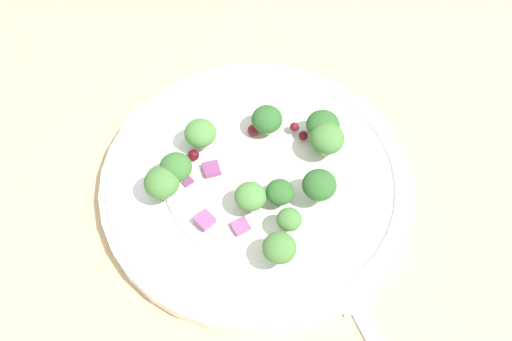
% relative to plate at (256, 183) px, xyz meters
% --- Properties ---
extents(ground_plane, '(1.80, 1.80, 0.02)m').
position_rel_plate_xyz_m(ground_plane, '(0.01, -0.03, -0.02)').
color(ground_plane, tan).
extents(plate, '(0.25, 0.25, 0.02)m').
position_rel_plate_xyz_m(plate, '(0.00, 0.00, 0.00)').
color(plate, white).
rests_on(plate, ground_plane).
extents(dressing_pool, '(0.15, 0.15, 0.00)m').
position_rel_plate_xyz_m(dressing_pool, '(-0.00, -0.00, 0.00)').
color(dressing_pool, white).
rests_on(dressing_pool, plate).
extents(broccoli_floret_0, '(0.03, 0.03, 0.03)m').
position_rel_plate_xyz_m(broccoli_floret_0, '(0.04, -0.07, 0.02)').
color(broccoli_floret_0, '#9EC684').
rests_on(broccoli_floret_0, plate).
extents(broccoli_floret_1, '(0.02, 0.02, 0.03)m').
position_rel_plate_xyz_m(broccoli_floret_1, '(0.00, -0.03, 0.02)').
color(broccoli_floret_1, '#ADD18E').
rests_on(broccoli_floret_1, plate).
extents(broccoli_floret_2, '(0.03, 0.03, 0.03)m').
position_rel_plate_xyz_m(broccoli_floret_2, '(0.05, -0.01, 0.03)').
color(broccoli_floret_2, '#8EB77A').
rests_on(broccoli_floret_2, plate).
extents(broccoli_floret_3, '(0.02, 0.02, 0.02)m').
position_rel_plate_xyz_m(broccoli_floret_3, '(0.04, -0.04, 0.02)').
color(broccoli_floret_3, '#ADD18E').
rests_on(broccoli_floret_3, plate).
extents(broccoli_floret_4, '(0.03, 0.03, 0.03)m').
position_rel_plate_xyz_m(broccoli_floret_4, '(-0.07, -0.03, 0.02)').
color(broccoli_floret_4, '#8EB77A').
rests_on(broccoli_floret_4, plate).
extents(broccoli_floret_5, '(0.03, 0.03, 0.03)m').
position_rel_plate_xyz_m(broccoli_floret_5, '(-0.00, 0.05, 0.02)').
color(broccoli_floret_5, '#ADD18E').
rests_on(broccoli_floret_5, plate).
extents(broccoli_floret_6, '(0.02, 0.02, 0.02)m').
position_rel_plate_xyz_m(broccoli_floret_6, '(0.02, -0.02, 0.02)').
color(broccoli_floret_6, '#8EB77A').
rests_on(broccoli_floret_6, plate).
extents(broccoli_floret_7, '(0.03, 0.03, 0.03)m').
position_rel_plate_xyz_m(broccoli_floret_7, '(-0.06, -0.02, 0.02)').
color(broccoli_floret_7, '#9EC684').
rests_on(broccoli_floret_7, plate).
extents(broccoli_floret_8, '(0.03, 0.03, 0.03)m').
position_rel_plate_xyz_m(broccoli_floret_8, '(-0.05, 0.02, 0.02)').
color(broccoli_floret_8, '#ADD18E').
rests_on(broccoli_floret_8, plate).
extents(broccoli_floret_9, '(0.03, 0.03, 0.03)m').
position_rel_plate_xyz_m(broccoli_floret_9, '(0.04, 0.05, 0.02)').
color(broccoli_floret_9, '#ADD18E').
rests_on(broccoli_floret_9, plate).
extents(broccoli_floret_10, '(0.03, 0.03, 0.03)m').
position_rel_plate_xyz_m(broccoli_floret_10, '(0.05, 0.04, 0.03)').
color(broccoli_floret_10, '#8EB77A').
rests_on(broccoli_floret_10, plate).
extents(cranberry_0, '(0.01, 0.01, 0.01)m').
position_rel_plate_xyz_m(cranberry_0, '(-0.05, 0.01, 0.01)').
color(cranberry_0, '#4C0A14').
rests_on(cranberry_0, plate).
extents(cranberry_1, '(0.01, 0.01, 0.01)m').
position_rel_plate_xyz_m(cranberry_1, '(0.03, 0.05, 0.01)').
color(cranberry_1, maroon).
rests_on(cranberry_1, plate).
extents(cranberry_2, '(0.01, 0.01, 0.01)m').
position_rel_plate_xyz_m(cranberry_2, '(0.02, 0.05, 0.01)').
color(cranberry_2, maroon).
rests_on(cranberry_2, plate).
extents(cranberry_3, '(0.01, 0.01, 0.01)m').
position_rel_plate_xyz_m(cranberry_3, '(-0.01, 0.04, 0.01)').
color(cranberry_3, maroon).
rests_on(cranberry_3, plate).
extents(onion_bit_0, '(0.02, 0.02, 0.00)m').
position_rel_plate_xyz_m(onion_bit_0, '(0.00, -0.05, 0.01)').
color(onion_bit_0, '#934C84').
rests_on(onion_bit_0, plate).
extents(onion_bit_1, '(0.02, 0.02, 0.00)m').
position_rel_plate_xyz_m(onion_bit_1, '(-0.04, -0.00, 0.01)').
color(onion_bit_1, '#843D75').
rests_on(onion_bit_1, plate).
extents(onion_bit_2, '(0.01, 0.01, 0.00)m').
position_rel_plate_xyz_m(onion_bit_2, '(-0.05, -0.02, 0.01)').
color(onion_bit_2, '#843D75').
rests_on(onion_bit_2, plate).
extents(onion_bit_3, '(0.02, 0.02, 0.01)m').
position_rel_plate_xyz_m(onion_bit_3, '(-0.03, -0.05, 0.01)').
color(onion_bit_3, '#934C84').
rests_on(onion_bit_3, plate).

